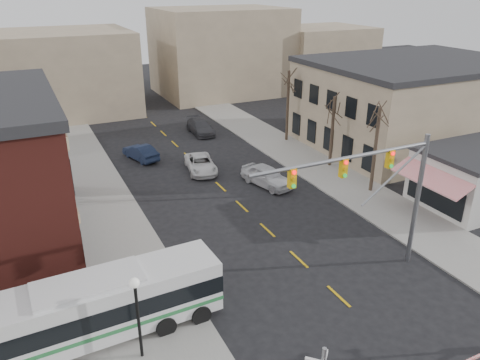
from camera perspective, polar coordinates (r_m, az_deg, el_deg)
name	(u,v)px	position (r m, az deg, el deg)	size (l,w,h in m)	color
ground	(363,319)	(25.24, 14.74, -16.05)	(160.00, 160.00, 0.00)	black
sidewalk_west	(98,198)	(37.92, -16.91, -2.13)	(5.00, 60.00, 0.12)	gray
sidewalk_east	(305,160)	(44.24, 7.96, 2.37)	(5.00, 60.00, 0.12)	gray
tan_building	(413,102)	(50.78, 20.29, 8.85)	(20.30, 15.30, 8.50)	gray
awning_shop	(476,177)	(38.92, 26.83, 0.33)	(9.74, 6.20, 4.30)	beige
tree_east_a	(375,150)	(37.74, 16.14, 3.50)	(0.28, 0.28, 6.75)	#382B21
tree_east_b	(332,132)	(42.38, 11.16, 5.81)	(0.28, 0.28, 6.30)	#382B21
tree_east_c	(288,106)	(48.74, 5.83, 8.96)	(0.28, 0.28, 7.20)	#382B21
transit_bus	(92,309)	(23.27, -17.58, -14.73)	(12.21, 3.13, 3.12)	silver
traffic_signal_mast	(380,181)	(25.97, 16.72, -0.16)	(10.95, 0.30, 8.00)	gray
street_lamp	(136,301)	(20.97, -12.51, -14.26)	(0.44, 0.44, 4.15)	black
car_a	(267,176)	(38.43, 3.28, 0.50)	(1.96, 4.87, 1.66)	silver
car_b	(141,152)	(44.98, -12.02, 3.33)	(1.53, 4.38, 1.44)	#17213A
car_c	(201,164)	(41.39, -4.81, 1.96)	(2.29, 4.98, 1.38)	silver
car_d	(200,127)	(51.92, -4.85, 6.46)	(2.04, 5.01, 1.45)	#414246
pedestrian_near	(176,302)	(24.24, -7.85, -14.56)	(0.57, 0.37, 1.56)	#5A4F48
pedestrian_far	(144,278)	(25.99, -11.60, -11.68)	(0.86, 0.67, 1.76)	#323054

